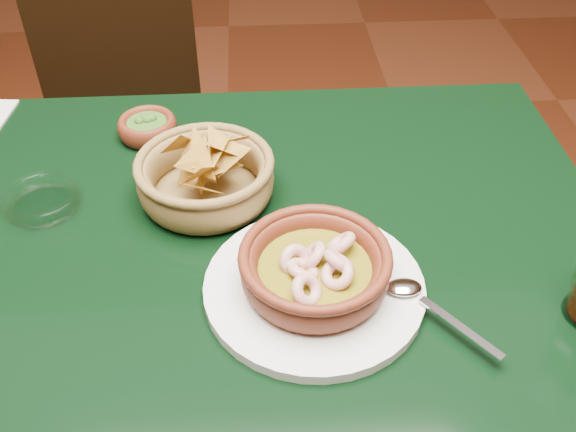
{
  "coord_description": "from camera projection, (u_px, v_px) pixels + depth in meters",
  "views": [
    {
      "loc": [
        0.1,
        -0.64,
        1.35
      ],
      "look_at": [
        0.14,
        -0.02,
        0.81
      ],
      "focal_mm": 40.0,
      "sensor_mm": 36.0,
      "label": 1
    }
  ],
  "objects": [
    {
      "name": "dining_table",
      "position": [
        191.0,
        293.0,
        0.93
      ],
      "size": [
        1.2,
        0.8,
        0.75
      ],
      "color": "black",
      "rests_on": "ground"
    },
    {
      "name": "dining_chair",
      "position": [
        129.0,
        130.0,
        1.57
      ],
      "size": [
        0.47,
        0.47,
        0.87
      ],
      "color": "black",
      "rests_on": "ground"
    },
    {
      "name": "shrimp_plate",
      "position": [
        315.0,
        273.0,
        0.78
      ],
      "size": [
        0.34,
        0.28,
        0.08
      ],
      "color": "silver",
      "rests_on": "dining_table"
    },
    {
      "name": "chip_basket",
      "position": [
        206.0,
        177.0,
        0.92
      ],
      "size": [
        0.23,
        0.23,
        0.12
      ],
      "color": "olive",
      "rests_on": "dining_table"
    },
    {
      "name": "guacamole_ramekin",
      "position": [
        147.0,
        127.0,
        1.05
      ],
      "size": [
        0.12,
        0.12,
        0.04
      ],
      "color": "#521E10",
      "rests_on": "dining_table"
    },
    {
      "name": "glass_ashtray",
      "position": [
        43.0,
        200.0,
        0.92
      ],
      "size": [
        0.12,
        0.12,
        0.03
      ],
      "color": "white",
      "rests_on": "dining_table"
    }
  ]
}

